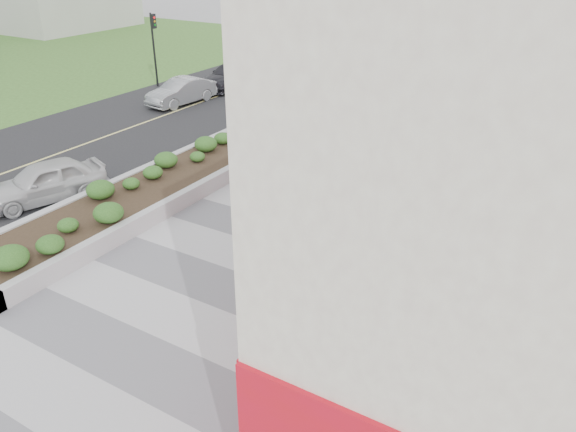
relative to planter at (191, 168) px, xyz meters
The scene contains 11 objects.
ground 8.91m from the planter, 51.84° to the right, with size 160.00×160.00×0.00m, color gray.
walkway 6.81m from the planter, 36.03° to the right, with size 8.00×36.00×0.01m, color #A8A8AD.
planter is the anchor object (origin of this frame).
street 6.51m from the planter, behind, with size 10.00×40.00×0.00m, color black.
traffic_signal_near 10.90m from the planter, 99.35° to the left, with size 0.33×0.28×4.20m.
traffic_signal_far 15.00m from the planter, 137.54° to the left, with size 0.33×0.28×4.20m.
manhole_cover 7.22m from the planter, 33.69° to the right, with size 0.44×0.44×0.01m, color #595654.
skateboarder 8.08m from the planter, 33.01° to the right, with size 0.62×0.73×1.61m.
car_white 5.02m from the planter, 126.75° to the right, with size 1.63×4.05×1.38m, color silver.
car_silver 10.57m from the planter, 132.63° to the left, with size 1.41×4.06×1.34m, color #989B9F.
car_dark 14.04m from the planter, 120.12° to the left, with size 1.96×4.82×1.40m, color black.
Camera 1 is at (7.65, -7.72, 8.20)m, focal length 35.00 mm.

